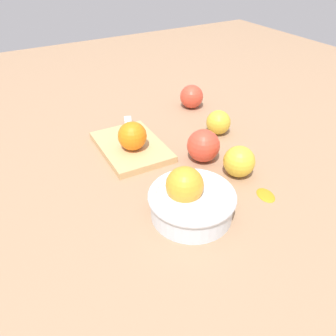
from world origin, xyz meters
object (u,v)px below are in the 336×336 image
object	(u,v)px
cutting_board	(131,147)
apple_front_left_2	(203,146)
bowl	(190,199)
apple_front_right	(192,97)
knife	(130,131)
apple_front_right_2	(218,122)
apple_front_left	(239,161)
orange_on_board	(132,136)

from	to	relation	value
cutting_board	apple_front_left_2	world-z (taller)	apple_front_left_2
bowl	apple_front_right	world-z (taller)	bowl
knife	apple_front_left_2	distance (m)	0.22
apple_front_right_2	apple_front_left	bearing A→B (deg)	156.50
apple_front_left	apple_front_right	bearing A→B (deg)	-16.76
orange_on_board	apple_front_left	world-z (taller)	orange_on_board
apple_front_left	apple_front_left_2	size ratio (longest dim) A/B	0.91
orange_on_board	apple_front_left_2	xyz separation A→B (m)	(-0.11, -0.14, -0.01)
knife	apple_front_right	size ratio (longest dim) A/B	2.04
knife	apple_front_right	bearing A→B (deg)	-71.77
apple_front_left	knife	bearing A→B (deg)	27.64
cutting_board	apple_front_left	bearing A→B (deg)	-143.17
cutting_board	apple_front_right_2	xyz separation A→B (m)	(-0.04, -0.25, 0.03)
apple_front_right	knife	bearing A→B (deg)	108.23
apple_front_right_2	bowl	bearing A→B (deg)	133.97
cutting_board	knife	xyz separation A→B (m)	(0.06, -0.02, 0.01)
apple_front_right	apple_front_left_2	world-z (taller)	apple_front_left_2
orange_on_board	apple_front_right_2	size ratio (longest dim) A/B	1.07
apple_front_left	apple_front_left_2	distance (m)	0.10
bowl	apple_front_right	bearing A→B (deg)	-33.60
bowl	cutting_board	bearing A→B (deg)	-0.57
bowl	apple_front_right_2	xyz separation A→B (m)	(0.24, -0.25, -0.00)
bowl	orange_on_board	size ratio (longest dim) A/B	2.41
knife	apple_front_right	xyz separation A→B (m)	(0.09, -0.26, 0.01)
knife	apple_front_right	distance (m)	0.27
apple_front_right_2	apple_front_left_2	bearing A→B (deg)	128.33
orange_on_board	knife	world-z (taller)	orange_on_board
bowl	apple_front_right_2	bearing A→B (deg)	-46.03
orange_on_board	apple_front_right_2	bearing A→B (deg)	-94.19
bowl	apple_front_right	size ratio (longest dim) A/B	2.36
knife	apple_front_right_2	distance (m)	0.25
apple_front_left	apple_front_right	xyz separation A→B (m)	(0.37, -0.11, 0.00)
bowl	knife	size ratio (longest dim) A/B	1.16
apple_front_left	apple_front_right_2	world-z (taller)	apple_front_left
knife	apple_front_right_2	size ratio (longest dim) A/B	2.22
apple_front_left	cutting_board	bearing A→B (deg)	36.83
bowl	knife	xyz separation A→B (m)	(0.34, -0.02, -0.02)
apple_front_right	cutting_board	bearing A→B (deg)	116.63
cutting_board	orange_on_board	distance (m)	0.05
cutting_board	apple_front_right	world-z (taller)	apple_front_right
knife	apple_front_right_2	bearing A→B (deg)	-112.98
bowl	apple_front_left	bearing A→B (deg)	-71.15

